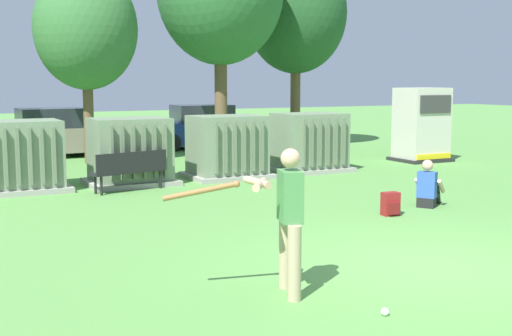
% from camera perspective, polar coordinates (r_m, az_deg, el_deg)
% --- Properties ---
extents(ground_plane, '(96.00, 96.00, 0.00)m').
position_cam_1_polar(ground_plane, '(9.48, 14.90, -8.15)').
color(ground_plane, '#5B9947').
extents(transformer_west, '(2.10, 1.70, 1.62)m').
position_cam_1_polar(transformer_west, '(16.10, -19.60, 0.90)').
color(transformer_west, '#9E9B93').
rests_on(transformer_west, ground).
extents(transformer_mid_west, '(2.10, 1.70, 1.62)m').
position_cam_1_polar(transformer_mid_west, '(16.45, -10.75, 1.34)').
color(transformer_mid_west, '#9E9B93').
rests_on(transformer_mid_west, ground).
extents(transformer_mid_east, '(2.10, 1.70, 1.62)m').
position_cam_1_polar(transformer_mid_east, '(17.31, -2.49, 1.76)').
color(transformer_mid_east, '#9E9B93').
rests_on(transformer_mid_east, ground).
extents(transformer_east, '(2.10, 1.70, 1.62)m').
position_cam_1_polar(transformer_east, '(18.63, 4.59, 2.15)').
color(transformer_east, '#9E9B93').
rests_on(transformer_east, ground).
extents(generator_enclosure, '(1.60, 1.40, 2.30)m').
position_cam_1_polar(generator_enclosure, '(21.55, 14.00, 3.60)').
color(generator_enclosure, '#262626').
rests_on(generator_enclosure, ground).
extents(park_bench, '(1.84, 0.82, 0.92)m').
position_cam_1_polar(park_bench, '(15.42, -10.75, -0.01)').
color(park_bench, black).
rests_on(park_bench, ground).
extents(batter, '(1.60, 0.78, 1.74)m').
position_cam_1_polar(batter, '(7.78, 2.52, -3.92)').
color(batter, tan).
rests_on(batter, ground).
extents(sports_ball, '(0.09, 0.09, 0.09)m').
position_cam_1_polar(sports_ball, '(7.45, 11.01, -12.01)').
color(sports_ball, white).
rests_on(sports_ball, ground).
extents(seated_spectator, '(0.78, 0.68, 0.96)m').
position_cam_1_polar(seated_spectator, '(13.77, 14.55, -1.68)').
color(seated_spectator, black).
rests_on(seated_spectator, ground).
extents(backpack, '(0.34, 0.28, 0.44)m').
position_cam_1_polar(backpack, '(12.74, 11.48, -3.07)').
color(backpack, maroon).
rests_on(backpack, ground).
extents(tree_center_left, '(3.09, 3.09, 5.91)m').
position_cam_1_polar(tree_center_left, '(20.99, -14.39, 11.46)').
color(tree_center_left, brown).
rests_on(tree_center_left, ground).
extents(tree_right, '(3.85, 3.85, 7.36)m').
position_cam_1_polar(tree_right, '(25.87, 3.45, 13.10)').
color(tree_right, brown).
rests_on(tree_right, ground).
extents(parked_car_left_of_center, '(4.25, 2.03, 1.62)m').
position_cam_1_polar(parked_car_left_of_center, '(23.02, -17.34, 2.76)').
color(parked_car_left_of_center, gray).
rests_on(parked_car_left_of_center, ground).
extents(parked_car_right_of_center, '(4.29, 2.10, 1.62)m').
position_cam_1_polar(parked_car_right_of_center, '(25.12, -4.89, 3.44)').
color(parked_car_right_of_center, navy).
rests_on(parked_car_right_of_center, ground).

